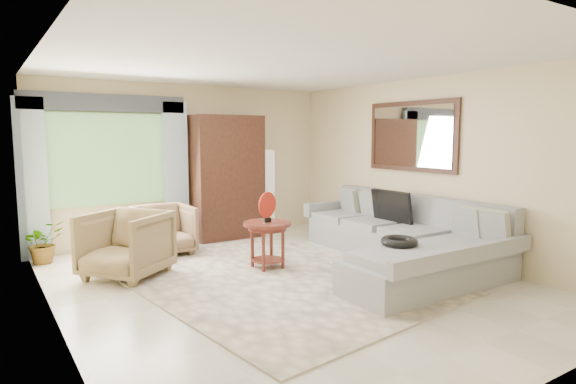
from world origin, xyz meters
TOP-DOWN VIEW (x-y plane):
  - ground at (0.00, 0.00)m, footprint 6.00×6.00m
  - area_rug at (-0.07, 0.20)m, footprint 3.45×4.33m
  - sectional_sofa at (1.78, -0.18)m, footprint 2.30×3.46m
  - tv_screen at (2.05, 0.31)m, footprint 0.14×0.74m
  - garden_hose at (1.00, -0.86)m, footprint 0.43×0.43m
  - coffee_table at (0.11, 0.64)m, footprint 0.63×0.63m
  - red_disc at (0.11, 0.64)m, footprint 0.33×0.14m
  - armchair_left at (-1.55, 1.28)m, footprint 1.27×1.26m
  - armchair_right at (-0.78, 2.14)m, footprint 0.80×0.82m
  - potted_plant at (-2.33, 2.61)m, footprint 0.65×0.61m
  - armoire at (0.55, 2.72)m, footprint 1.20×0.55m
  - floor_lamp at (1.35, 2.78)m, footprint 0.24×0.24m
  - window at (-1.35, 2.97)m, footprint 1.80×0.04m
  - curtain_left at (-2.40, 2.88)m, footprint 0.40×0.08m
  - curtain_right at (-0.30, 2.88)m, footprint 0.40×0.08m
  - valance at (-1.35, 2.90)m, footprint 2.40×0.12m
  - wall_mirror at (2.46, 0.35)m, footprint 0.05×1.70m

SIDE VIEW (x-z plane):
  - ground at x=0.00m, z-range 0.00..0.00m
  - area_rug at x=-0.07m, z-range 0.00..0.02m
  - sectional_sofa at x=1.78m, z-range -0.17..0.73m
  - potted_plant at x=-2.33m, z-range 0.00..0.58m
  - coffee_table at x=0.11m, z-range 0.02..0.65m
  - armchair_right at x=-0.78m, z-range 0.00..0.74m
  - armchair_left at x=-1.55m, z-range 0.00..0.83m
  - garden_hose at x=1.00m, z-range 0.50..0.59m
  - tv_screen at x=2.05m, z-range 0.48..0.96m
  - floor_lamp at x=1.35m, z-range 0.00..1.50m
  - red_disc at x=0.11m, z-range 0.69..1.03m
  - armoire at x=0.55m, z-range 0.00..2.10m
  - curtain_left at x=-2.40m, z-range 0.00..2.30m
  - curtain_right at x=-0.30m, z-range 0.00..2.30m
  - window at x=-1.35m, z-range 0.70..2.10m
  - wall_mirror at x=2.46m, z-range 1.22..2.27m
  - valance at x=-1.35m, z-range 2.12..2.38m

